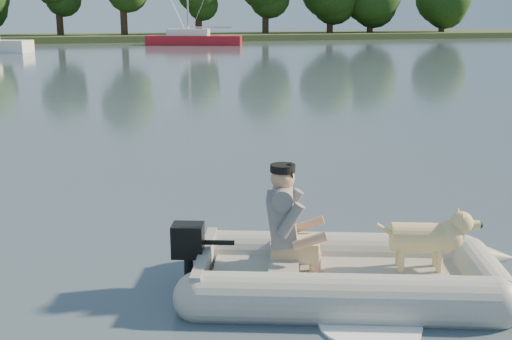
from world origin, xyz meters
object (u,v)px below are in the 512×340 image
object	(u,v)px
man	(284,215)
sailboat	(193,39)
dinghy	(355,236)
dog	(420,242)

from	to	relation	value
man	sailboat	size ratio (longest dim) A/B	0.10
dinghy	dog	bearing A→B (deg)	4.57
sailboat	man	bearing A→B (deg)	-80.62
dog	man	bearing A→B (deg)	180.00
dog	sailboat	xyz separation A→B (m)	(7.61, 50.93, -0.03)
dinghy	man	distance (m)	0.73
dinghy	man	xyz separation A→B (m)	(-0.65, 0.28, 0.19)
dinghy	man	bearing A→B (deg)	175.76
man	dinghy	bearing A→B (deg)	-4.24
sailboat	dog	bearing A→B (deg)	-79.14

